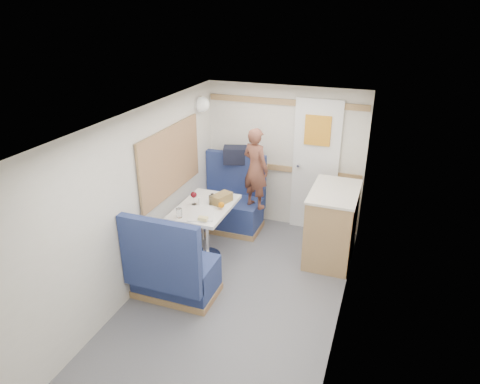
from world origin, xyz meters
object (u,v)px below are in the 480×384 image
at_px(orange_fruit, 221,205).
at_px(bread_loaf, 222,198).
at_px(dome_light, 202,104).
at_px(wine_glass, 194,195).
at_px(bench_far, 231,208).
at_px(tray, 201,214).
at_px(galley_counter, 332,224).
at_px(bench_near, 173,274).
at_px(pepper_grinder, 212,197).
at_px(dinette_table, 205,217).
at_px(cheese_block, 203,219).
at_px(tumbler_right, 211,200).
at_px(duffel_bag, 241,155).
at_px(tumbler_left, 179,213).
at_px(salt_grinder, 199,201).
at_px(person, 256,168).
at_px(beer_glass, 225,197).

height_order(orange_fruit, bread_loaf, bread_loaf).
relative_size(dome_light, wine_glass, 1.19).
bearing_deg(bench_far, wine_glass, -98.94).
height_order(bench_far, tray, bench_far).
distance_m(orange_fruit, wine_glass, 0.37).
bearing_deg(galley_counter, orange_fruit, -155.63).
xyz_separation_m(bench_near, galley_counter, (1.47, 1.41, 0.17)).
height_order(dome_light, wine_glass, dome_light).
bearing_deg(bread_loaf, pepper_grinder, 179.75).
xyz_separation_m(bench_far, bench_near, (0.00, -1.73, 0.00)).
xyz_separation_m(bench_near, wine_glass, (-0.14, 0.86, 0.54)).
distance_m(pepper_grinder, bread_loaf, 0.13).
xyz_separation_m(dinette_table, bread_loaf, (0.16, 0.16, 0.21)).
height_order(dinette_table, tray, tray).
distance_m(dinette_table, galley_counter, 1.57).
relative_size(orange_fruit, cheese_block, 0.69).
bearing_deg(tray, tumbler_right, 89.34).
height_order(bench_near, dome_light, dome_light).
height_order(galley_counter, duffel_bag, duffel_bag).
bearing_deg(tumbler_left, dome_light, 101.19).
bearing_deg(bread_loaf, orange_fruit, -68.50).
bearing_deg(orange_fruit, dome_light, 125.48).
height_order(duffel_bag, cheese_block, duffel_bag).
bearing_deg(dinette_table, wine_glass, -176.56).
distance_m(tumbler_left, bread_loaf, 0.62).
height_order(salt_grinder, bread_loaf, bread_loaf).
bearing_deg(bench_near, cheese_block, 72.96).
bearing_deg(person, tray, 94.10).
xyz_separation_m(bench_far, orange_fruit, (0.23, -0.88, 0.47)).
xyz_separation_m(bench_far, pepper_grinder, (0.03, -0.70, 0.47)).
relative_size(dinette_table, bench_far, 0.88).
relative_size(galley_counter, salt_grinder, 10.58).
bearing_deg(orange_fruit, galley_counter, 24.37).
distance_m(dome_light, galley_counter, 2.28).
relative_size(duffel_bag, salt_grinder, 5.53).
bearing_deg(person, duffel_bag, -23.98).
bearing_deg(bench_near, wine_glass, 99.11).
bearing_deg(galley_counter, tray, -151.13).
xyz_separation_m(person, tumbler_left, (-0.55, -1.11, -0.22)).
relative_size(bench_far, beer_glass, 9.68).
xyz_separation_m(pepper_grinder, bread_loaf, (0.13, -0.00, 0.01)).
relative_size(bench_near, wine_glass, 6.25).
height_order(bench_near, salt_grinder, bench_near).
bearing_deg(pepper_grinder, wine_glass, -134.55).
bearing_deg(tumbler_right, tumbler_left, -114.84).
height_order(tumbler_right, beer_glass, tumbler_right).
distance_m(cheese_block, tumbler_right, 0.46).
bearing_deg(duffel_bag, dinette_table, -110.81).
height_order(person, salt_grinder, person).
distance_m(duffel_bag, orange_fruit, 1.17).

